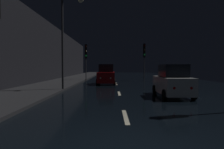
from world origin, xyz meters
name	(u,v)px	position (x,y,z in m)	size (l,w,h in m)	color
ground	(116,80)	(0.00, 24.50, -0.01)	(25.11, 84.00, 0.02)	black
sidewalk_left	(72,79)	(-6.36, 24.50, 0.07)	(4.40, 84.00, 0.15)	#28282B
building_facade_left	(45,51)	(-8.96, 21.00, 3.81)	(0.80, 63.00, 7.62)	black
lane_centerline	(119,90)	(0.00, 12.04, 0.01)	(0.16, 17.38, 0.01)	beige
traffic_light_far_right	(145,53)	(4.05, 24.35, 3.76)	(0.32, 0.47, 5.14)	#38383A
traffic_light_far_left	(87,54)	(-4.05, 23.40, 3.58)	(0.35, 0.48, 4.92)	#38383A
streetlamp_overhead	(69,29)	(-3.79, 11.13, 4.73)	(1.70, 0.44, 7.13)	#2D2D30
car_approaching_headlights	(107,75)	(-1.12, 17.52, 0.98)	(1.96, 4.24, 2.14)	maroon
car_parked_right_near	(173,82)	(3.26, 8.21, 0.91)	(1.82, 3.94, 1.98)	silver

